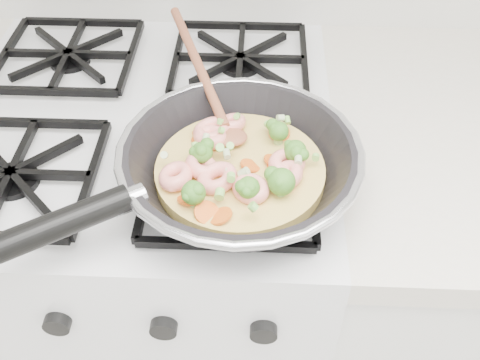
{
  "coord_description": "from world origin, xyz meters",
  "views": [
    {
      "loc": [
        0.19,
        1.02,
        1.45
      ],
      "look_at": [
        0.16,
        1.54,
        0.93
      ],
      "focal_mm": 42.02,
      "sensor_mm": 36.0,
      "label": 1
    }
  ],
  "objects": [
    {
      "name": "skillet",
      "position": [
        0.16,
        1.54,
        0.96
      ],
      "size": [
        0.44,
        0.5,
        0.09
      ],
      "rotation": [
        0.0,
        0.0,
        -0.37
      ],
      "color": "black",
      "rests_on": "stove"
    },
    {
      "name": "stove",
      "position": [
        0.0,
        1.7,
        0.46
      ],
      "size": [
        0.6,
        0.6,
        0.92
      ],
      "color": "white",
      "rests_on": "ground"
    }
  ]
}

